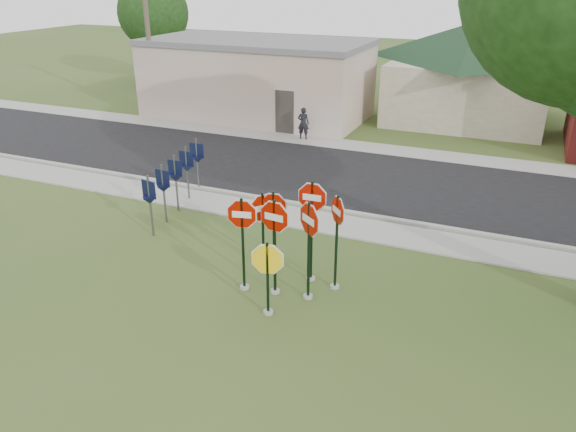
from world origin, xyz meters
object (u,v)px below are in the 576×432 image
at_px(stop_sign_left, 243,232).
at_px(utility_pole_near, 147,25).
at_px(stop_sign_center, 275,233).
at_px(stop_sign_yellow, 268,271).
at_px(pedestrian, 303,123).

xyz_separation_m(stop_sign_left, utility_pole_near, (-13.10, 14.40, 3.32)).
height_order(stop_sign_center, stop_sign_yellow, stop_sign_center).
bearing_deg(utility_pole_near, stop_sign_center, -45.70).
bearing_deg(stop_sign_center, pedestrian, 109.11).
xyz_separation_m(stop_sign_yellow, stop_sign_left, (-1.07, 0.81, 0.47)).
relative_size(stop_sign_center, stop_sign_left, 1.02).
bearing_deg(stop_sign_center, utility_pole_near, 134.30).
height_order(stop_sign_yellow, stop_sign_left, stop_sign_left).
relative_size(stop_sign_yellow, pedestrian, 1.31).
distance_m(stop_sign_left, pedestrian, 14.15).
relative_size(stop_sign_left, pedestrian, 1.71).
xyz_separation_m(utility_pole_near, pedestrian, (9.26, -0.81, -4.13)).
height_order(stop_sign_yellow, utility_pole_near, utility_pole_near).
bearing_deg(stop_sign_left, stop_sign_center, 9.12).
xyz_separation_m(stop_sign_yellow, pedestrian, (-4.91, 14.41, -0.35)).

